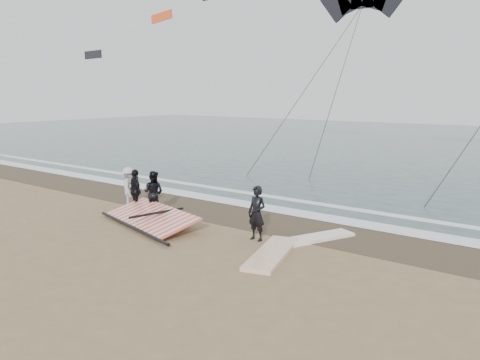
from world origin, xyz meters
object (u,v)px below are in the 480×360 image
object	(u,v)px
sail_rig	(152,218)
board_white	(272,253)
man_main	(257,213)
board_cream	(317,238)

from	to	relation	value
sail_rig	board_white	bearing A→B (deg)	-2.88
man_main	sail_rig	bearing A→B (deg)	-166.51
board_white	board_cream	size ratio (longest dim) A/B	1.17
board_white	board_cream	distance (m)	1.97
board_cream	sail_rig	size ratio (longest dim) A/B	0.54
man_main	sail_rig	size ratio (longest dim) A/B	0.37
man_main	board_cream	xyz separation A→B (m)	(1.38, 1.11, -0.75)
board_cream	man_main	bearing A→B (deg)	-115.80
man_main	board_cream	distance (m)	1.92
man_main	board_cream	world-z (taller)	man_main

